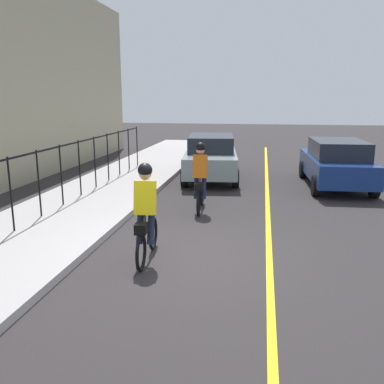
{
  "coord_description": "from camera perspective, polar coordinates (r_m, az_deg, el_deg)",
  "views": [
    {
      "loc": [
        -7.38,
        -1.39,
        2.96
      ],
      "look_at": [
        1.07,
        0.03,
        1.0
      ],
      "focal_mm": 39.1,
      "sensor_mm": 36.0,
      "label": 1
    }
  ],
  "objects": [
    {
      "name": "parked_sedan_rear",
      "position": [
        15.39,
        2.59,
        4.88
      ],
      "size": [
        4.56,
        2.29,
        1.58
      ],
      "rotation": [
        0.0,
        0.0,
        3.25
      ],
      "color": "gray",
      "rests_on": "ground"
    },
    {
      "name": "cyclist_lead",
      "position": [
        10.87,
        1.13,
        2.0
      ],
      "size": [
        1.71,
        0.38,
        1.83
      ],
      "rotation": [
        0.0,
        0.0,
        0.06
      ],
      "color": "black",
      "rests_on": "ground"
    },
    {
      "name": "iron_fence",
      "position": [
        10.01,
        -21.89,
        2.1
      ],
      "size": [
        17.09,
        0.04,
        1.6
      ],
      "color": "black",
      "rests_on": "sidewalk"
    },
    {
      "name": "patrol_sedan",
      "position": [
        14.71,
        19.07,
        3.81
      ],
      "size": [
        4.47,
        2.06,
        1.58
      ],
      "rotation": [
        0.0,
        0.0,
        0.04
      ],
      "color": "navy",
      "rests_on": "ground"
    },
    {
      "name": "ground_plane",
      "position": [
        8.07,
        -1.05,
        -8.64
      ],
      "size": [
        80.0,
        80.0,
        0.0
      ],
      "primitive_type": "plane",
      "color": "#2E2A2C"
    },
    {
      "name": "cyclist_follow",
      "position": [
        7.57,
        -6.33,
        -2.9
      ],
      "size": [
        1.71,
        0.38,
        1.83
      ],
      "rotation": [
        0.0,
        0.0,
        0.06
      ],
      "color": "black",
      "rests_on": "ground"
    },
    {
      "name": "sidewalk",
      "position": [
        9.26,
        -22.35,
        -6.28
      ],
      "size": [
        40.0,
        3.2,
        0.15
      ],
      "primitive_type": "cube",
      "color": "#ACA6A7",
      "rests_on": "ground"
    },
    {
      "name": "lane_line_centre",
      "position": [
        7.95,
        10.5,
        -9.18
      ],
      "size": [
        36.0,
        0.12,
        0.01
      ],
      "primitive_type": "cube",
      "color": "yellow",
      "rests_on": "ground"
    }
  ]
}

